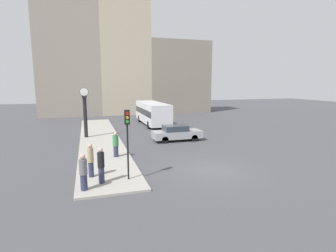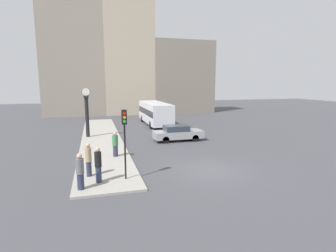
{
  "view_description": "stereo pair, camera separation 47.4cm",
  "coord_description": "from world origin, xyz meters",
  "px_view_note": "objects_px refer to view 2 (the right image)",
  "views": [
    {
      "loc": [
        -6.95,
        -13.6,
        5.15
      ],
      "look_at": [
        -1.14,
        5.21,
        1.92
      ],
      "focal_mm": 28.0,
      "sensor_mm": 36.0,
      "label": 1
    },
    {
      "loc": [
        -6.49,
        -13.74,
        5.15
      ],
      "look_at": [
        -1.14,
        5.21,
        1.92
      ],
      "focal_mm": 28.0,
      "sensor_mm": 36.0,
      "label": 2
    }
  ],
  "objects_px": {
    "traffic_light_near": "(124,130)",
    "sedan_car": "(178,133)",
    "pedestrian_black_jacket": "(98,165)",
    "pedestrian_grey_jacket": "(80,171)",
    "street_clock": "(87,113)",
    "pedestrian_green_hoodie": "(115,144)",
    "pedestrian_tan_coat": "(89,159)",
    "bus_distant": "(155,112)"
  },
  "relations": [
    {
      "from": "bus_distant",
      "to": "sedan_car",
      "type": "bearing_deg",
      "value": -90.71
    },
    {
      "from": "pedestrian_black_jacket",
      "to": "pedestrian_tan_coat",
      "type": "distance_m",
      "value": 1.18
    },
    {
      "from": "pedestrian_black_jacket",
      "to": "pedestrian_tan_coat",
      "type": "bearing_deg",
      "value": 114.35
    },
    {
      "from": "bus_distant",
      "to": "pedestrian_black_jacket",
      "type": "bearing_deg",
      "value": -111.34
    },
    {
      "from": "sedan_car",
      "to": "pedestrian_black_jacket",
      "type": "distance_m",
      "value": 11.32
    },
    {
      "from": "street_clock",
      "to": "pedestrian_green_hoodie",
      "type": "relative_size",
      "value": 2.67
    },
    {
      "from": "street_clock",
      "to": "pedestrian_tan_coat",
      "type": "xyz_separation_m",
      "value": [
        0.26,
        -11.18,
        -1.3
      ]
    },
    {
      "from": "bus_distant",
      "to": "pedestrian_grey_jacket",
      "type": "distance_m",
      "value": 20.78
    },
    {
      "from": "pedestrian_black_jacket",
      "to": "pedestrian_green_hoodie",
      "type": "xyz_separation_m",
      "value": [
        1.22,
        4.69,
        -0.08
      ]
    },
    {
      "from": "sedan_car",
      "to": "traffic_light_near",
      "type": "bearing_deg",
      "value": -123.25
    },
    {
      "from": "pedestrian_green_hoodie",
      "to": "bus_distant",
      "type": "bearing_deg",
      "value": 66.49
    },
    {
      "from": "bus_distant",
      "to": "pedestrian_black_jacket",
      "type": "distance_m",
      "value": 19.81
    },
    {
      "from": "sedan_car",
      "to": "pedestrian_grey_jacket",
      "type": "xyz_separation_m",
      "value": [
        -7.93,
        -9.52,
        0.3
      ]
    },
    {
      "from": "sedan_car",
      "to": "pedestrian_tan_coat",
      "type": "xyz_separation_m",
      "value": [
        -7.58,
        -7.75,
        0.35
      ]
    },
    {
      "from": "sedan_car",
      "to": "traffic_light_near",
      "type": "height_order",
      "value": "traffic_light_near"
    },
    {
      "from": "traffic_light_near",
      "to": "bus_distant",
      "type": "bearing_deg",
      "value": 72.38
    },
    {
      "from": "pedestrian_tan_coat",
      "to": "pedestrian_black_jacket",
      "type": "bearing_deg",
      "value": -65.65
    },
    {
      "from": "pedestrian_tan_coat",
      "to": "bus_distant",
      "type": "bearing_deg",
      "value": 66.1
    },
    {
      "from": "sedan_car",
      "to": "bus_distant",
      "type": "height_order",
      "value": "bus_distant"
    },
    {
      "from": "street_clock",
      "to": "pedestrian_tan_coat",
      "type": "bearing_deg",
      "value": -88.66
    },
    {
      "from": "pedestrian_black_jacket",
      "to": "pedestrian_green_hoodie",
      "type": "relative_size",
      "value": 1.07
    },
    {
      "from": "pedestrian_grey_jacket",
      "to": "street_clock",
      "type": "bearing_deg",
      "value": 89.58
    },
    {
      "from": "street_clock",
      "to": "pedestrian_green_hoodie",
      "type": "bearing_deg",
      "value": -75.4
    },
    {
      "from": "sedan_car",
      "to": "pedestrian_tan_coat",
      "type": "distance_m",
      "value": 10.84
    },
    {
      "from": "pedestrian_green_hoodie",
      "to": "sedan_car",
      "type": "bearing_deg",
      "value": 35.18
    },
    {
      "from": "traffic_light_near",
      "to": "pedestrian_green_hoodie",
      "type": "distance_m",
      "value": 4.9
    },
    {
      "from": "traffic_light_near",
      "to": "sedan_car",
      "type": "bearing_deg",
      "value": 56.75
    },
    {
      "from": "sedan_car",
      "to": "pedestrian_black_jacket",
      "type": "height_order",
      "value": "pedestrian_black_jacket"
    },
    {
      "from": "bus_distant",
      "to": "pedestrian_tan_coat",
      "type": "distance_m",
      "value": 19.0
    },
    {
      "from": "bus_distant",
      "to": "pedestrian_grey_jacket",
      "type": "bearing_deg",
      "value": -112.81
    },
    {
      "from": "sedan_car",
      "to": "pedestrian_green_hoodie",
      "type": "relative_size",
      "value": 2.55
    },
    {
      "from": "pedestrian_black_jacket",
      "to": "sedan_car",
      "type": "bearing_deg",
      "value": 51.22
    },
    {
      "from": "pedestrian_green_hoodie",
      "to": "street_clock",
      "type": "bearing_deg",
      "value": 104.6
    },
    {
      "from": "pedestrian_tan_coat",
      "to": "pedestrian_grey_jacket",
      "type": "distance_m",
      "value": 1.81
    },
    {
      "from": "sedan_car",
      "to": "pedestrian_grey_jacket",
      "type": "bearing_deg",
      "value": -129.8
    },
    {
      "from": "pedestrian_grey_jacket",
      "to": "pedestrian_tan_coat",
      "type": "bearing_deg",
      "value": 78.62
    },
    {
      "from": "bus_distant",
      "to": "street_clock",
      "type": "distance_m",
      "value": 10.11
    },
    {
      "from": "traffic_light_near",
      "to": "pedestrian_tan_coat",
      "type": "height_order",
      "value": "traffic_light_near"
    },
    {
      "from": "bus_distant",
      "to": "pedestrian_green_hoodie",
      "type": "distance_m",
      "value": 15.01
    },
    {
      "from": "pedestrian_green_hoodie",
      "to": "pedestrian_tan_coat",
      "type": "bearing_deg",
      "value": -115.35
    },
    {
      "from": "sedan_car",
      "to": "street_clock",
      "type": "xyz_separation_m",
      "value": [
        -7.84,
        3.44,
        1.65
      ]
    },
    {
      "from": "street_clock",
      "to": "pedestrian_tan_coat",
      "type": "relative_size",
      "value": 2.51
    }
  ]
}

